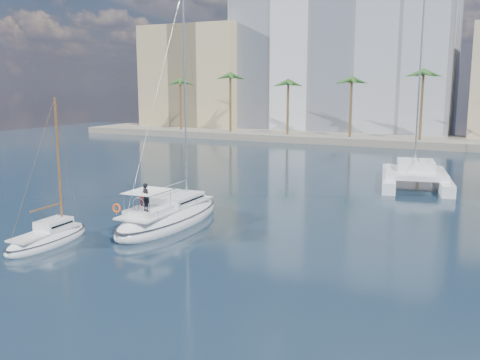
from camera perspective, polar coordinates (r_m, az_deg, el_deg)
The scene contains 10 objects.
ground at distance 37.56m, azimuth -1.86°, elevation -5.30°, with size 160.00×160.00×0.00m, color black.
quay at distance 94.98m, azimuth 15.62°, elevation 4.14°, with size 120.00×14.00×1.20m, color gray.
building_modern at distance 108.97m, azimuth 10.81°, elevation 12.12°, with size 42.00×16.00×28.00m, color silver.
building_tan_left at distance 116.93m, azimuth -4.36°, elevation 10.66°, with size 22.00×14.00×22.00m, color tan.
palm_left at distance 102.53m, azimuth -3.87°, elevation 10.33°, with size 3.60×3.60×12.30m.
palm_centre at distance 90.58m, azimuth 15.44°, elevation 10.01°, with size 3.60×3.60×12.30m.
main_sloop at distance 39.21m, azimuth -7.56°, elevation -3.90°, with size 3.98×12.06×17.82m.
small_sloop at distance 36.21m, azimuth -19.81°, elevation -5.87°, with size 2.42×6.87×9.76m.
catamaran at distance 56.44m, azimuth 18.19°, elevation 0.65°, with size 8.64×13.67×18.43m.
seagull at distance 43.92m, azimuth -4.38°, elevation -1.59°, with size 1.23×0.53×0.23m.
Camera 1 is at (16.94, -31.98, 10.04)m, focal length 40.00 mm.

